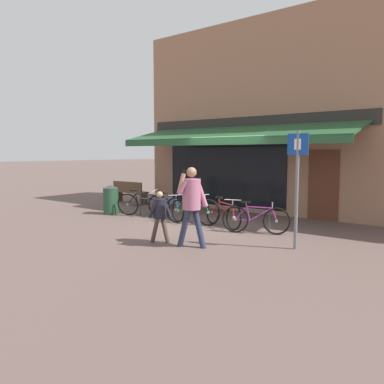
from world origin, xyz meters
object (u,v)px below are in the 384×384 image
Objects in this scene: bicycle_green at (192,210)px; pedestrian_child at (160,212)px; litter_bin at (111,200)px; bicycle_blue at (169,208)px; bicycle_black at (143,204)px; bicycle_red at (223,214)px; park_bench at (130,192)px; parking_sign at (297,177)px; bicycle_purple at (256,219)px; pedestrian_adult at (191,199)px.

pedestrian_child reaches higher than bicycle_green.
litter_bin is (-3.94, 1.97, -0.22)m from pedestrian_child.
bicycle_blue is 1.02m from bicycle_green.
bicycle_blue is 1.41× the size of pedestrian_child.
bicycle_green is (2.01, -0.10, 0.01)m from bicycle_black.
bicycle_blue is at bearing -155.29° from bicycle_red.
parking_sign is at bearing -20.08° from park_bench.
litter_bin is at bearing 159.34° from bicycle_purple.
litter_bin reaches higher than bicycle_purple.
bicycle_black is 1.05× the size of bicycle_blue.
parking_sign is at bearing -55.31° from bicycle_purple.
bicycle_red is at bearing -95.58° from pedestrian_child.
bicycle_blue is 4.70m from parking_sign.
pedestrian_adult is at bearing -33.51° from park_bench.
park_bench is (-8.10, 2.96, -1.05)m from parking_sign.
bicycle_green is 1.11× the size of park_bench.
bicycle_red is 4.13m from litter_bin.
parking_sign is (2.66, 1.27, 0.81)m from pedestrian_child.
parking_sign reaches higher than bicycle_purple.
pedestrian_adult is (0.66, -2.28, 0.69)m from bicycle_red.
bicycle_black is 1.08× the size of bicycle_purple.
litter_bin reaches higher than bicycle_black.
pedestrian_child is at bearing 8.33° from pedestrian_adult.
bicycle_blue is 1.73× the size of litter_bin.
bicycle_green is at bearing -72.24° from pedestrian_child.
bicycle_green is at bearing -23.70° from park_bench.
litter_bin is 0.39× the size of parking_sign.
bicycle_red is at bearing -71.35° from pedestrian_adult.
bicycle_green reaches higher than bicycle_red.
pedestrian_child reaches higher than bicycle_black.
bicycle_green reaches higher than bicycle_purple.
pedestrian_child reaches higher than bicycle_red.
bicycle_blue is 4.12m from park_bench.
parking_sign is (5.43, -1.00, 1.12)m from bicycle_black.
bicycle_purple is at bearing -22.48° from bicycle_black.
bicycle_black is 2.01m from bicycle_green.
park_bench is at bearing 140.03° from bicycle_purple.
pedestrian_adult is 0.70× the size of parking_sign.
litter_bin reaches higher than bicycle_blue.
litter_bin is at bearing 174.00° from parking_sign.
bicycle_red is at bearing 5.50° from litter_bin.
pedestrian_adult is at bearing -147.00° from parking_sign.
bicycle_blue is at bearing 10.28° from litter_bin.
park_bench is (-4.68, 2.05, 0.07)m from bicycle_green.
pedestrian_adult reaches higher than bicycle_blue.
bicycle_red is 1.12m from bicycle_purple.
parking_sign is (6.60, -0.69, 1.03)m from litter_bin.
pedestrian_child is at bearing -33.57° from bicycle_blue.
bicycle_blue is 1.04× the size of park_bench.
pedestrian_adult is at bearing -175.69° from pedestrian_child.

